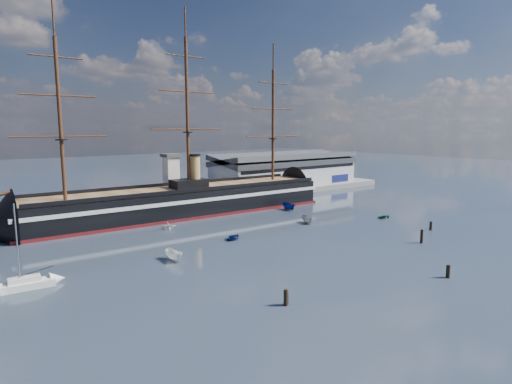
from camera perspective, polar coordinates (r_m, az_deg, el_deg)
ground at (r=109.37m, az=-4.54°, el=-4.70°), size 600.00×600.00×0.00m
quay at (r=144.63m, az=-9.20°, el=-1.52°), size 180.00×18.00×2.00m
warehouse at (r=174.72m, az=3.97°, el=2.93°), size 63.00×21.00×11.60m
quay_tower at (r=137.36m, az=-11.23°, el=2.00°), size 5.00×5.00×15.00m
warship at (r=124.54m, az=-10.38°, el=-1.29°), size 113.18×19.65×53.94m
sailboat at (r=77.44m, az=-28.47°, el=-10.69°), size 8.77×3.35×13.69m
motorboat_a at (r=83.72m, az=-10.85°, el=-9.00°), size 6.47×2.48×2.57m
motorboat_b at (r=97.82m, az=-2.97°, el=-6.28°), size 2.35×3.09×1.35m
motorboat_c at (r=114.45m, az=6.85°, el=-4.14°), size 6.26×4.00×2.35m
motorboat_d at (r=109.29m, az=-11.55°, el=-4.86°), size 4.54×6.05×2.04m
motorboat_e at (r=125.23m, az=16.79°, el=-3.35°), size 1.20×2.63×1.20m
motorboat_f at (r=132.03m, az=4.40°, el=-2.40°), size 7.21×3.31×2.79m
piling_near_left at (r=63.05m, az=3.99°, el=-14.85°), size 0.64×0.64×3.10m
piling_near_mid at (r=80.26m, az=24.19°, el=-10.39°), size 0.64×0.64×2.95m
piling_near_right at (r=101.13m, az=21.18°, el=-6.36°), size 0.64×0.64×3.76m
piling_far_right at (r=114.50m, az=22.25°, el=-4.72°), size 0.64×0.64×2.89m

